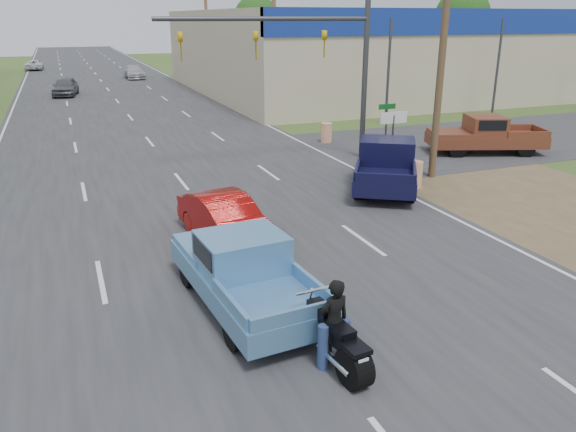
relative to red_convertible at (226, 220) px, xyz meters
name	(u,v)px	position (x,y,z in m)	size (l,w,h in m)	color
main_road	(117,101)	(0.05, 30.64, -0.66)	(15.00, 180.00, 0.02)	#2D2D30
cross_road	(172,169)	(0.05, 8.64, -0.66)	(120.00, 10.00, 0.02)	#2D2D30
dirt_verge	(515,193)	(11.05, 0.64, -0.66)	(8.00, 18.00, 0.01)	brown
big_box_store	(464,48)	(32.05, 30.57, 2.65)	(50.00, 28.10, 6.60)	#B7A88C
utility_pole_1	(444,38)	(9.55, 3.64, 4.65)	(2.00, 0.28, 10.00)	#4C3823
utility_pole_2	(274,29)	(9.55, 21.64, 4.65)	(2.00, 0.28, 10.00)	#4C3823
utility_pole_3	(207,26)	(9.55, 39.64, 4.65)	(2.00, 0.28, 10.00)	#4C3823
tree_3	(462,16)	(55.05, 60.64, 5.53)	(8.40, 8.40, 10.40)	#422D19
tree_5	(256,18)	(30.05, 85.64, 5.22)	(7.98, 7.98, 9.88)	#422D19
barrel_0	(415,175)	(8.05, 2.64, -0.17)	(0.56, 0.56, 1.00)	orange
barrel_1	(327,133)	(8.45, 11.14, -0.17)	(0.56, 0.56, 1.00)	orange
lane_sign	(393,128)	(8.25, 4.64, 1.23)	(1.20, 0.08, 2.52)	#3F3F44
street_name_sign	(386,128)	(8.85, 6.14, 0.94)	(0.80, 0.08, 2.61)	#3F3F44
signal_mast	(309,49)	(5.88, 7.64, 4.14)	(9.12, 0.40, 7.00)	#3F3F44
red_convertible	(226,220)	(0.00, 0.00, 0.00)	(1.41, 4.05, 1.33)	#8E0806
motorcycle	(336,342)	(0.15, -6.64, -0.13)	(0.74, 2.39, 1.21)	black
rider	(334,326)	(0.15, -6.57, 0.15)	(0.60, 0.39, 1.64)	black
blue_pickup	(242,269)	(-0.67, -3.67, 0.17)	(2.31, 5.14, 1.66)	black
navy_pickup	(386,163)	(7.12, 3.17, 0.25)	(4.73, 5.77, 1.82)	black
brown_pickup	(484,134)	(14.26, 6.29, 0.22)	(5.65, 3.73, 1.75)	black
distant_car_grey	(65,87)	(-3.48, 35.41, 0.06)	(1.72, 4.28, 1.46)	#525256
distant_car_silver	(134,72)	(3.51, 47.34, -0.01)	(1.84, 4.53, 1.31)	#B7B7BC
distant_car_white	(34,65)	(-6.45, 62.12, -0.08)	(1.96, 4.25, 1.18)	silver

